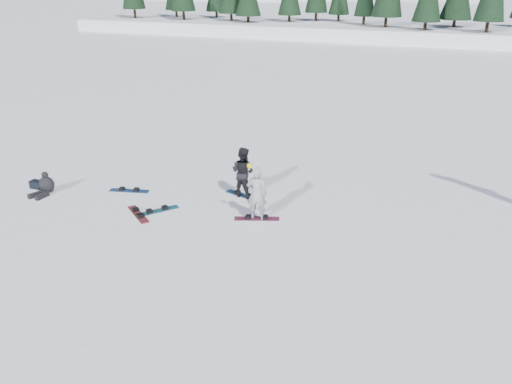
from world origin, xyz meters
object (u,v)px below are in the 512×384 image
seated_rider (46,185)px  snowboard_loose_b (138,214)px  gear_bag (37,184)px  snowboarder_man (243,172)px  snowboarder_woman (257,193)px  snowboard_loose_c (129,191)px  snowboard_loose_a (157,211)px

seated_rider → snowboard_loose_b: size_ratio=0.70×
seated_rider → gear_bag: (-0.70, 0.25, -0.17)m
snowboarder_man → snowboarder_woman: bearing=136.2°
seated_rider → snowboard_loose_c: size_ratio=0.70×
snowboarder_woman → seated_rider: 8.14m
snowboard_loose_b → snowboard_loose_c: size_ratio=1.00×
snowboarder_woman → snowboard_loose_c: snowboarder_woman is taller
snowboarder_woman → snowboarder_man: bearing=-67.7°
gear_bag → snowboard_loose_b: gear_bag is taller
snowboard_loose_a → snowboard_loose_c: bearing=98.2°
snowboard_loose_c → snowboard_loose_a: (1.92, -1.12, 0.00)m
snowboard_loose_b → snowboarder_man: bearing=83.3°
snowboarder_woman → gear_bag: snowboarder_woman is taller
snowboard_loose_b → snowboard_loose_c: 2.15m
gear_bag → snowboard_loose_b: bearing=-6.4°
seated_rider → gear_bag: 0.76m
seated_rider → snowboard_loose_a: seated_rider is taller
snowboarder_woman → snowboard_loose_a: bearing=-2.2°
snowboard_loose_c → gear_bag: bearing=-177.3°
snowboarder_man → snowboard_loose_a: bearing=55.7°
snowboard_loose_c → snowboard_loose_a: same height
seated_rider → snowboarder_man: bearing=30.6°
snowboarder_woman → seated_rider: snowboarder_woman is taller
snowboarder_woman → gear_bag: 8.83m
snowboarder_woman → seated_rider: size_ratio=1.92×
snowboard_loose_b → gear_bag: bearing=-148.6°
snowboarder_woman → snowboard_loose_a: snowboarder_woman is taller
snowboarder_man → snowboard_loose_a: size_ratio=1.25×
gear_bag → snowboard_loose_c: bearing=16.8°
snowboarder_woman → snowboard_loose_a: (-3.41, -0.70, -0.92)m
snowboarder_woman → snowboarder_man: size_ratio=1.07×
gear_bag → snowboard_loose_a: bearing=-0.9°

